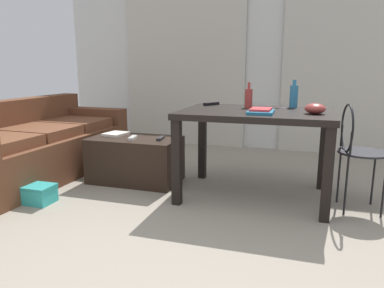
% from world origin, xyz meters
% --- Properties ---
extents(ground_plane, '(8.24, 8.24, 0.00)m').
position_xyz_m(ground_plane, '(0.00, 1.32, 0.00)').
color(ground_plane, gray).
extents(wall_back, '(5.74, 0.10, 2.64)m').
position_xyz_m(wall_back, '(0.00, 3.43, 1.32)').
color(wall_back, silver).
rests_on(wall_back, ground).
extents(curtains, '(3.92, 0.03, 2.20)m').
position_xyz_m(curtains, '(0.00, 3.35, 1.10)').
color(curtains, beige).
rests_on(curtains, ground).
extents(couch, '(0.97, 2.12, 0.77)m').
position_xyz_m(couch, '(-2.06, 1.38, 0.30)').
color(couch, brown).
rests_on(couch, ground).
extents(coffee_table, '(0.85, 0.49, 0.43)m').
position_xyz_m(coffee_table, '(-0.99, 1.52, 0.22)').
color(coffee_table, black).
rests_on(coffee_table, ground).
extents(craft_table, '(1.24, 0.86, 0.75)m').
position_xyz_m(craft_table, '(0.17, 1.45, 0.65)').
color(craft_table, black).
rests_on(craft_table, ground).
extents(wire_chair, '(0.38, 0.39, 0.83)m').
position_xyz_m(wire_chair, '(0.94, 1.38, 0.52)').
color(wire_chair, black).
rests_on(wire_chair, ground).
extents(bottle_near, '(0.07, 0.07, 0.22)m').
position_xyz_m(bottle_near, '(0.07, 1.64, 0.83)').
color(bottle_near, '#99332D').
rests_on(bottle_near, craft_table).
extents(bottle_far, '(0.07, 0.07, 0.24)m').
position_xyz_m(bottle_far, '(0.45, 1.78, 0.85)').
color(bottle_far, teal).
rests_on(bottle_far, craft_table).
extents(bowl, '(0.16, 0.16, 0.08)m').
position_xyz_m(bowl, '(0.63, 1.36, 0.79)').
color(bowl, '#9E3833').
rests_on(bowl, craft_table).
extents(book_stack, '(0.20, 0.29, 0.04)m').
position_xyz_m(book_stack, '(0.23, 1.27, 0.76)').
color(book_stack, '#1E668C').
rests_on(book_stack, craft_table).
extents(tv_remote_on_table, '(0.12, 0.17, 0.03)m').
position_xyz_m(tv_remote_on_table, '(-0.29, 1.74, 0.76)').
color(tv_remote_on_table, black).
rests_on(tv_remote_on_table, craft_table).
extents(scissors, '(0.10, 0.06, 0.00)m').
position_xyz_m(scissors, '(0.34, 1.65, 0.75)').
color(scissors, '#9EA0A5').
rests_on(scissors, craft_table).
extents(tv_remote_primary, '(0.08, 0.18, 0.03)m').
position_xyz_m(tv_remote_primary, '(-0.98, 1.46, 0.45)').
color(tv_remote_primary, '#B7B7B2').
rests_on(tv_remote_primary, coffee_table).
extents(tv_remote_secondary, '(0.06, 0.16, 0.02)m').
position_xyz_m(tv_remote_secondary, '(-0.72, 1.52, 0.45)').
color(tv_remote_secondary, '#232326').
rests_on(tv_remote_secondary, coffee_table).
extents(magazine, '(0.22, 0.25, 0.03)m').
position_xyz_m(magazine, '(-1.23, 1.58, 0.45)').
color(magazine, silver).
rests_on(magazine, coffee_table).
extents(shoebox, '(0.37, 0.20, 0.15)m').
position_xyz_m(shoebox, '(-1.56, 0.75, 0.08)').
color(shoebox, '#33B2AD').
rests_on(shoebox, ground).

